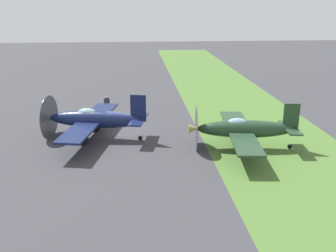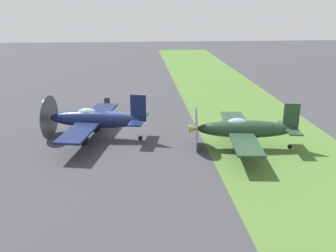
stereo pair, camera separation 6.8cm
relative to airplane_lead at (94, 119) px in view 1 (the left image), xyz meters
The scene contains 5 objects.
ground_plane 2.97m from the airplane_lead, 76.01° to the right, with size 160.00×160.00×0.00m, color #38383D.
grass_verge 14.55m from the airplane_lead, 87.65° to the right, with size 120.00×11.00×0.01m, color #476B2D.
airplane_lead is the anchor object (origin of this frame).
airplane_wingman 12.16m from the airplane_lead, 105.99° to the right, with size 10.67×8.46×3.78m.
ground_crew_chief 8.11m from the airplane_lead, ahead, with size 0.38×0.57×1.73m.
Camera 1 is at (-32.13, -1.11, 11.01)m, focal length 42.19 mm.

